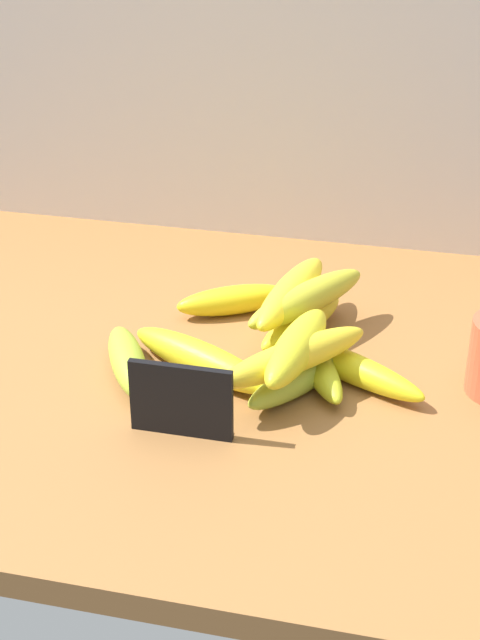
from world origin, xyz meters
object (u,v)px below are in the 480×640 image
object	(u,v)px
chalkboard_sign	(181,403)
banana_2	(347,368)
banana_1	(299,379)
banana_3	(302,322)
banana_6	(128,361)
banana_9	(294,356)
banana_8	(291,293)
banana_10	(307,298)
banana_5	(233,300)
banana_4	(202,360)
banana_7	(297,347)
banana_0	(316,363)

from	to	relation	value
chalkboard_sign	banana_2	size ratio (longest dim) A/B	0.53
banana_1	banana_3	xyz separation A→B (cm)	(-1.94, 12.88, 0.08)
banana_2	banana_6	bearing A→B (deg)	-169.42
chalkboard_sign	banana_9	xyz separation A→B (cm)	(10.16, 9.38, 1.54)
banana_8	banana_10	distance (cm)	2.25
banana_2	banana_5	world-z (taller)	banana_5
banana_1	banana_4	distance (cm)	11.63
banana_1	banana_7	xyz separation A→B (cm)	(-0.41, 0.26, 3.92)
banana_1	banana_10	world-z (taller)	banana_10
banana_8	banana_10	bearing A→B (deg)	-20.69
banana_3	banana_9	distance (cm)	14.66
banana_3	banana_4	distance (cm)	15.23
banana_0	banana_10	size ratio (longest dim) A/B	0.86
banana_0	banana_4	world-z (taller)	banana_4
banana_3	banana_10	size ratio (longest dim) A/B	0.83
banana_3	banana_7	size ratio (longest dim) A/B	0.96
banana_3	banana_8	xyz separation A→B (cm)	(-1.46, 0.11, 3.90)
banana_2	banana_7	distance (cm)	7.43
banana_3	banana_7	xyz separation A→B (cm)	(1.53, -12.62, 3.84)
banana_2	banana_7	size ratio (longest dim) A/B	1.20
banana_10	banana_3	bearing A→B (deg)	133.03
banana_5	banana_10	world-z (taller)	banana_10
banana_0	banana_5	distance (cm)	18.15
banana_6	banana_8	xyz separation A→B (cm)	(16.44, 14.05, 3.77)
banana_6	banana_5	bearing A→B (deg)	64.99
banana_8	banana_7	bearing A→B (deg)	-76.78
banana_0	banana_9	bearing A→B (deg)	-108.27
banana_1	banana_4	size ratio (longest dim) A/B	0.76
banana_3	banana_8	world-z (taller)	banana_8
banana_0	banana_4	bearing A→B (deg)	-167.87
banana_2	banana_8	distance (cm)	13.21
banana_1	banana_6	xyz separation A→B (cm)	(-19.84, -1.06, 0.20)
banana_1	banana_8	world-z (taller)	banana_8
banana_3	banana_4	bearing A→B (deg)	-129.23
chalkboard_sign	banana_10	bearing A→B (deg)	67.90
banana_2	banana_9	xyz separation A→B (cm)	(-5.37, -4.83, 3.63)
banana_1	banana_8	size ratio (longest dim) A/B	0.80
banana_6	banana_9	xyz separation A→B (cm)	(19.43, -0.20, 3.43)
chalkboard_sign	banana_8	distance (cm)	24.76
banana_3	banana_5	distance (cm)	10.35
banana_6	banana_4	bearing A→B (deg)	14.53
banana_10	banana_1	bearing A→B (deg)	-83.93
banana_1	banana_2	world-z (taller)	same
chalkboard_sign	banana_6	bearing A→B (deg)	134.06
banana_1	banana_2	distance (cm)	6.12
banana_2	banana_7	bearing A→B (deg)	-148.35
chalkboard_sign	banana_3	world-z (taller)	chalkboard_sign
banana_5	chalkboard_sign	bearing A→B (deg)	-87.91
chalkboard_sign	banana_6	world-z (taller)	chalkboard_sign
chalkboard_sign	banana_7	world-z (taller)	chalkboard_sign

